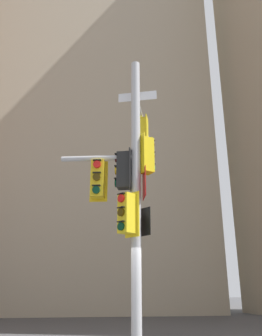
{
  "coord_description": "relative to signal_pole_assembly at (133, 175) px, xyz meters",
  "views": [
    {
      "loc": [
        -1.36,
        -8.78,
        1.54
      ],
      "look_at": [
        -0.16,
        -0.23,
        4.52
      ],
      "focal_mm": 37.55,
      "sensor_mm": 36.0,
      "label": 1
    }
  ],
  "objects": [
    {
      "name": "signal_pole_assembly",
      "position": [
        0.0,
        0.0,
        0.0
      ],
      "size": [
        3.14,
        3.52,
        7.89
      ],
      "color": "#B2B2B5",
      "rests_on": "ground"
    },
    {
      "name": "building_mid_block",
      "position": [
        -0.31,
        20.87,
        19.82
      ],
      "size": [
        16.3,
        16.3,
        48.73
      ],
      "primitive_type": "cube",
      "color": "tan",
      "rests_on": "ground"
    }
  ]
}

